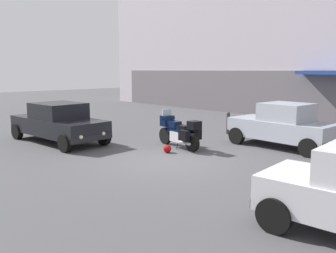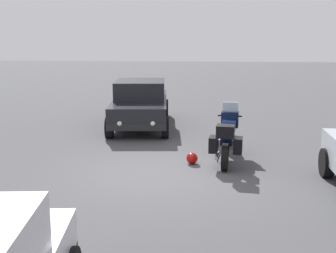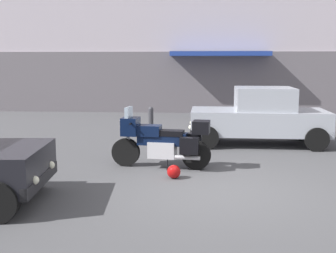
% 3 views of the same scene
% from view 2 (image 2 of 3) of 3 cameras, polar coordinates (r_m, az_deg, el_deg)
% --- Properties ---
extents(ground_plane, '(80.00, 80.00, 0.00)m').
position_cam_2_polar(ground_plane, '(9.94, -0.98, -6.17)').
color(ground_plane, '#424244').
extents(motorcycle, '(2.26, 0.87, 1.36)m').
position_cam_2_polar(motorcycle, '(10.83, 7.77, -1.33)').
color(motorcycle, black).
rests_on(motorcycle, ground).
extents(helmet, '(0.28, 0.28, 0.28)m').
position_cam_2_polar(helmet, '(10.64, 3.15, -4.15)').
color(helmet, '#990C0C').
rests_on(helmet, ground).
extents(car_sedan_far, '(4.68, 2.26, 1.56)m').
position_cam_2_polar(car_sedan_far, '(14.87, -3.62, 3.04)').
color(car_sedan_far, black).
rests_on(car_sedan_far, ground).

